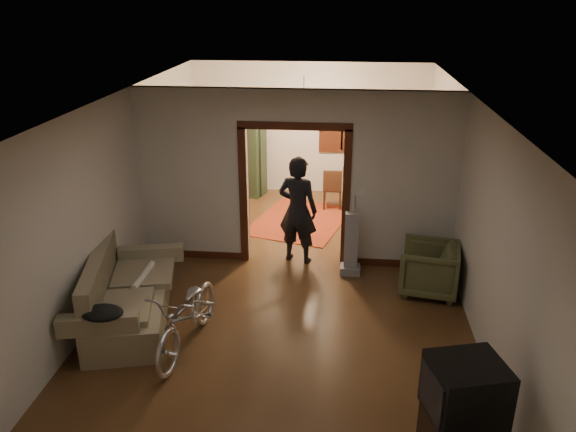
# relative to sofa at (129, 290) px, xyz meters

# --- Properties ---
(floor) EXTENTS (5.00, 8.50, 0.01)m
(floor) POSITION_rel_sofa_xyz_m (2.01, 1.31, -0.48)
(floor) COLOR #3B2413
(floor) RESTS_ON ground
(ceiling) EXTENTS (5.00, 8.50, 0.01)m
(ceiling) POSITION_rel_sofa_xyz_m (2.01, 1.31, 2.32)
(ceiling) COLOR white
(ceiling) RESTS_ON floor
(wall_back) EXTENTS (5.00, 0.02, 2.80)m
(wall_back) POSITION_rel_sofa_xyz_m (2.01, 5.56, 0.92)
(wall_back) COLOR beige
(wall_back) RESTS_ON floor
(wall_left) EXTENTS (0.02, 8.50, 2.80)m
(wall_left) POSITION_rel_sofa_xyz_m (-0.49, 1.31, 0.92)
(wall_left) COLOR beige
(wall_left) RESTS_ON floor
(wall_right) EXTENTS (0.02, 8.50, 2.80)m
(wall_right) POSITION_rel_sofa_xyz_m (4.51, 1.31, 0.92)
(wall_right) COLOR beige
(wall_right) RESTS_ON floor
(partition_wall) EXTENTS (5.00, 0.14, 2.80)m
(partition_wall) POSITION_rel_sofa_xyz_m (2.01, 2.06, 0.92)
(partition_wall) COLOR beige
(partition_wall) RESTS_ON floor
(door_casing) EXTENTS (1.74, 0.20, 2.32)m
(door_casing) POSITION_rel_sofa_xyz_m (2.01, 2.06, 0.62)
(door_casing) COLOR #3B190D
(door_casing) RESTS_ON floor
(far_window) EXTENTS (0.98, 0.06, 1.28)m
(far_window) POSITION_rel_sofa_xyz_m (2.71, 5.52, 1.07)
(far_window) COLOR black
(far_window) RESTS_ON wall_back
(chandelier) EXTENTS (0.24, 0.24, 0.24)m
(chandelier) POSITION_rel_sofa_xyz_m (2.01, 3.81, 1.87)
(chandelier) COLOR #FFE0A5
(chandelier) RESTS_ON ceiling
(light_switch) EXTENTS (0.08, 0.01, 0.12)m
(light_switch) POSITION_rel_sofa_xyz_m (3.06, 1.98, 0.77)
(light_switch) COLOR silver
(light_switch) RESTS_ON partition_wall
(sofa) EXTENTS (1.39, 2.23, 0.95)m
(sofa) POSITION_rel_sofa_xyz_m (0.00, 0.00, 0.00)
(sofa) COLOR #6C6548
(sofa) RESTS_ON floor
(rolled_paper) EXTENTS (0.09, 0.74, 0.09)m
(rolled_paper) POSITION_rel_sofa_xyz_m (0.10, 0.30, 0.05)
(rolled_paper) COLOR beige
(rolled_paper) RESTS_ON sofa
(jacket) EXTENTS (0.49, 0.37, 0.14)m
(jacket) POSITION_rel_sofa_xyz_m (0.05, -0.91, 0.20)
(jacket) COLOR black
(jacket) RESTS_ON sofa
(bicycle) EXTENTS (0.82, 1.78, 0.90)m
(bicycle) POSITION_rel_sofa_xyz_m (0.94, -0.50, -0.03)
(bicycle) COLOR silver
(bicycle) RESTS_ON floor
(armchair) EXTENTS (0.95, 0.93, 0.75)m
(armchair) POSITION_rel_sofa_xyz_m (4.05, 1.22, -0.10)
(armchair) COLOR #4F522E
(armchair) RESTS_ON floor
(crt_tv) EXTENTS (0.77, 0.72, 0.55)m
(crt_tv) POSITION_rel_sofa_xyz_m (3.91, -2.05, 0.35)
(crt_tv) COLOR black
(crt_tv) RESTS_ON tv_stand
(vacuum) EXTENTS (0.37, 0.33, 1.02)m
(vacuum) POSITION_rel_sofa_xyz_m (2.92, 1.68, 0.04)
(vacuum) COLOR gray
(vacuum) RESTS_ON floor
(person) EXTENTS (0.74, 0.58, 1.77)m
(person) POSITION_rel_sofa_xyz_m (2.06, 2.06, 0.41)
(person) COLOR black
(person) RESTS_ON floor
(oriental_rug) EXTENTS (2.11, 2.46, 0.02)m
(oriental_rug) POSITION_rel_sofa_xyz_m (1.97, 3.77, -0.47)
(oriental_rug) COLOR maroon
(oriental_rug) RESTS_ON floor
(locker) EXTENTS (1.00, 0.75, 1.78)m
(locker) POSITION_rel_sofa_xyz_m (0.61, 5.25, 0.41)
(locker) COLOR #22311D
(locker) RESTS_ON floor
(globe) EXTENTS (0.28, 0.28, 0.28)m
(globe) POSITION_rel_sofa_xyz_m (0.61, 5.25, 1.46)
(globe) COLOR #1E5972
(globe) RESTS_ON locker
(desk) EXTENTS (0.97, 0.59, 0.69)m
(desk) POSITION_rel_sofa_xyz_m (3.22, 4.89, -0.13)
(desk) COLOR #311C10
(desk) RESTS_ON floor
(desk_chair) EXTENTS (0.44, 0.44, 0.84)m
(desk_chair) POSITION_rel_sofa_xyz_m (2.56, 4.55, -0.05)
(desk_chair) COLOR #311C10
(desk_chair) RESTS_ON floor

